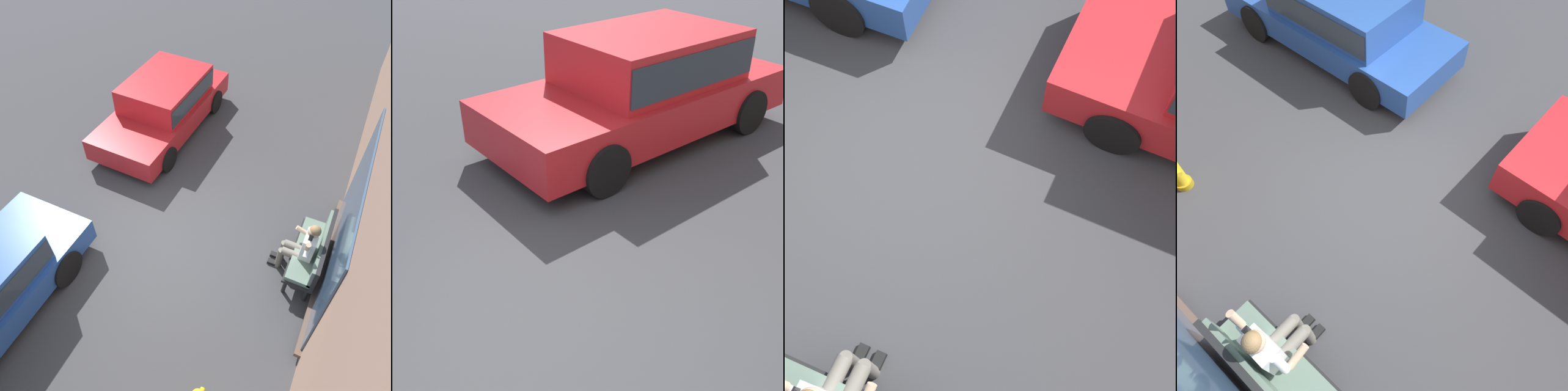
# 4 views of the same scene
# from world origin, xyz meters

# --- Properties ---
(ground_plane) EXTENTS (60.00, 60.00, 0.00)m
(ground_plane) POSITION_xyz_m (0.00, 0.00, 0.00)
(ground_plane) COLOR #38383A
(parked_car_near) EXTENTS (4.29, 2.00, 1.43)m
(parked_car_near) POSITION_xyz_m (-3.38, -1.66, 0.78)
(parked_car_near) COLOR red
(parked_car_near) RESTS_ON ground_plane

